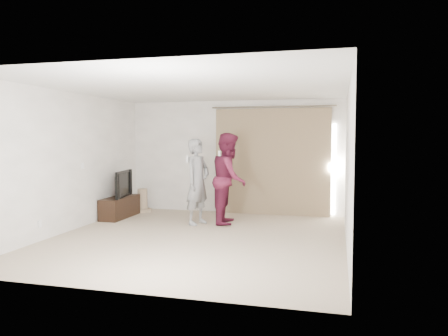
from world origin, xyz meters
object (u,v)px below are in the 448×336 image
Objects in this scene: tv at (119,184)px; person_man at (198,182)px; tv_console at (120,207)px; person_woman at (229,178)px.

person_man is (1.88, -0.27, 0.12)m from tv.
tv is (0.00, 0.00, 0.52)m from tv_console.
person_man is (1.88, -0.27, 0.64)m from tv_console.
tv is 1.90m from person_man.
tv reaches higher than tv_console.
tv_console is 2.00m from person_man.
person_woman is at bearing 21.38° from person_man.
tv_console is 0.52m from tv.
person_man is at bearing -8.03° from tv_console.
tv is at bearing 0.00° from tv_console.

